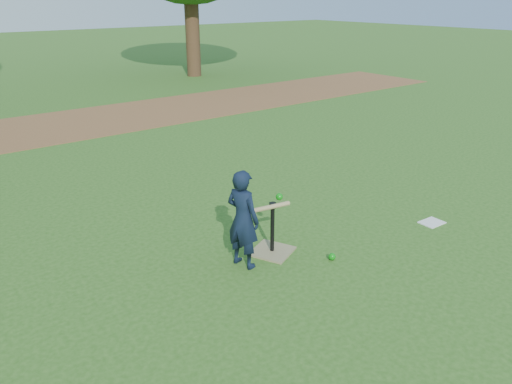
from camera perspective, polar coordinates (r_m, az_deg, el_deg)
ground at (r=5.63m, az=0.32°, el=-7.64°), size 80.00×80.00×0.00m
dirt_strip at (r=12.07m, az=-22.50°, el=6.85°), size 24.00×3.00×0.01m
child at (r=5.27m, az=-1.51°, el=-3.12°), size 0.35×0.45×1.09m
wiffle_ball_ground at (r=5.66m, az=8.68°, el=-7.31°), size 0.08×0.08×0.08m
clipboard at (r=6.86m, az=19.44°, el=-3.31°), size 0.31×0.24×0.01m
batting_tee at (r=5.72m, az=1.86°, el=-5.91°), size 0.57×0.57×0.61m
swing_action at (r=5.44m, az=1.19°, el=-1.67°), size 0.63×0.17×0.13m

